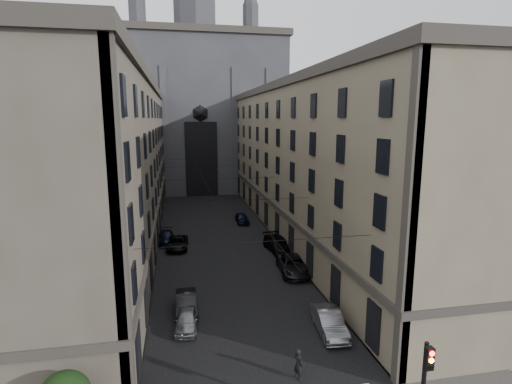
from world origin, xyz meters
TOP-DOWN VIEW (x-y plane):
  - sidewalk_left at (-10.50, 36.00)m, footprint 7.00×80.00m
  - sidewalk_right at (10.50, 36.00)m, footprint 7.00×80.00m
  - building_left at (-13.44, 36.00)m, footprint 13.60×60.60m
  - building_right at (13.44, 36.00)m, footprint 13.60×60.60m
  - gothic_tower at (0.00, 74.96)m, footprint 35.00×23.00m
  - traffic_light_right at (5.60, 1.92)m, footprint 0.34×0.50m
  - tram_wires at (0.00, 35.63)m, footprint 14.00×60.00m
  - car_left_near at (-4.22, 14.62)m, footprint 1.97×3.98m
  - car_left_midnear at (-4.20, 17.00)m, footprint 1.56×4.45m
  - car_left_midfar at (-4.79, 32.54)m, footprint 2.54×4.97m
  - car_left_far at (-6.20, 35.11)m, footprint 1.96×4.63m
  - car_right_near at (5.37, 12.14)m, footprint 2.01×4.75m
  - car_right_midnear at (6.01, 22.97)m, footprint 3.08×5.90m
  - car_right_midfar at (6.20, 29.52)m, footprint 2.87×5.73m
  - car_right_far at (4.20, 42.31)m, footprint 1.73×4.13m
  - pedestrian at (1.82, 7.81)m, footprint 0.65×0.77m

SIDE VIEW (x-z plane):
  - sidewalk_left at x=-10.50m, z-range 0.00..0.15m
  - sidewalk_right at x=10.50m, z-range 0.00..0.15m
  - car_left_near at x=-4.22m, z-range 0.00..1.31m
  - car_left_far at x=-6.20m, z-range 0.00..1.34m
  - car_left_midfar at x=-4.79m, z-range 0.00..1.34m
  - car_right_far at x=4.20m, z-range 0.00..1.40m
  - car_left_midnear at x=-4.20m, z-range 0.00..1.46m
  - car_right_near at x=5.37m, z-range 0.00..1.52m
  - car_right_midnear at x=6.01m, z-range 0.00..1.59m
  - car_right_midfar at x=6.20m, z-range 0.00..1.60m
  - pedestrian at x=1.82m, z-range 0.00..1.80m
  - traffic_light_right at x=5.60m, z-range 0.69..5.89m
  - tram_wires at x=0.00m, z-range 7.03..7.46m
  - building_left at x=-13.44m, z-range -0.08..18.77m
  - building_right at x=13.44m, z-range -0.08..18.77m
  - gothic_tower at x=0.00m, z-range -11.20..46.80m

